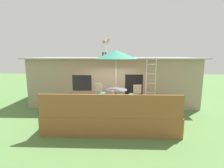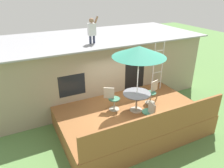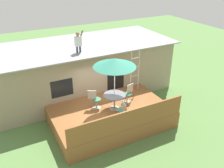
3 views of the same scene
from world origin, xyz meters
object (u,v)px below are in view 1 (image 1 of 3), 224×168
(patio_umbrella, at_px, (116,55))
(person_figure, at_px, (104,48))
(patio_table, at_px, (116,93))
(patio_chair_left, at_px, (100,93))
(step_ladder, at_px, (151,79))
(patio_chair_right, at_px, (135,94))
(patio_chair_near, at_px, (113,101))

(patio_umbrella, xyz_separation_m, person_figure, (-0.73, 2.48, 0.42))
(patio_table, height_order, patio_chair_left, patio_chair_left)
(patio_chair_left, bearing_deg, patio_umbrella, -0.00)
(patio_table, height_order, person_figure, person_figure)
(step_ladder, bearing_deg, patio_chair_left, -165.71)
(step_ladder, bearing_deg, patio_table, -147.60)
(person_figure, distance_m, patio_chair_left, 3.04)
(patio_umbrella, height_order, step_ladder, patio_umbrella)
(patio_chair_right, height_order, patio_chair_near, same)
(patio_chair_right, bearing_deg, step_ladder, -151.80)
(person_figure, bearing_deg, patio_umbrella, -73.65)
(person_figure, bearing_deg, patio_chair_near, -79.85)
(patio_umbrella, height_order, person_figure, person_figure)
(patio_chair_right, bearing_deg, person_figure, -69.80)
(person_figure, distance_m, patio_chair_right, 3.59)
(patio_chair_left, bearing_deg, patio_chair_right, 24.30)
(person_figure, bearing_deg, step_ladder, -27.54)
(step_ladder, relative_size, person_figure, 1.98)
(patio_chair_left, bearing_deg, step_ladder, 46.32)
(patio_umbrella, relative_size, patio_chair_left, 2.76)
(patio_umbrella, height_order, patio_chair_left, patio_umbrella)
(patio_chair_left, height_order, patio_chair_near, same)
(patio_table, xyz_separation_m, patio_chair_near, (-0.11, -0.98, -0.13))
(person_figure, relative_size, patio_chair_left, 1.21)
(step_ladder, xyz_separation_m, patio_chair_left, (-2.60, -0.66, -0.64))
(patio_table, bearing_deg, step_ladder, 32.40)
(person_figure, relative_size, patio_chair_near, 1.21)
(step_ladder, xyz_separation_m, person_figure, (-2.54, 1.32, 1.66))
(step_ladder, height_order, person_figure, person_figure)
(step_ladder, relative_size, patio_chair_right, 2.39)
(patio_chair_near, bearing_deg, patio_chair_left, 31.07)
(person_figure, xyz_separation_m, patio_chair_right, (1.63, -2.21, -2.31))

